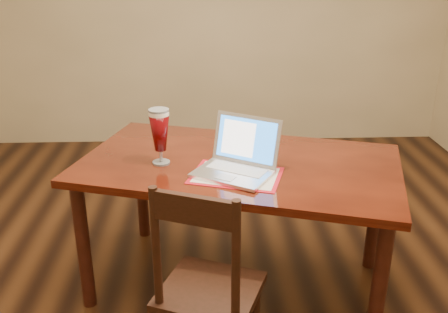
{
  "coord_description": "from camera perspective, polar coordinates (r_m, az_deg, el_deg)",
  "views": [
    {
      "loc": [
        -0.14,
        -2.38,
        1.79
      ],
      "look_at": [
        -0.04,
        -0.04,
        0.84
      ],
      "focal_mm": 40.0,
      "sensor_mm": 36.0,
      "label": 1
    }
  ],
  "objects": [
    {
      "name": "dining_chair",
      "position": [
        2.21,
        -1.94,
        -14.97
      ],
      "size": [
        0.53,
        0.52,
        0.97
      ],
      "rotation": [
        0.0,
        0.0,
        -0.38
      ],
      "color": "black",
      "rests_on": "ground"
    },
    {
      "name": "dining_table",
      "position": [
        2.66,
        1.44,
        -2.23
      ],
      "size": [
        1.86,
        1.38,
        1.07
      ],
      "rotation": [
        0.0,
        0.0,
        -0.3
      ],
      "color": "#54180B",
      "rests_on": "ground"
    },
    {
      "name": "ground",
      "position": [
        2.98,
        0.76,
        -14.81
      ],
      "size": [
        5.0,
        5.0,
        0.0
      ],
      "primitive_type": "plane",
      "color": "black",
      "rests_on": "ground"
    }
  ]
}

